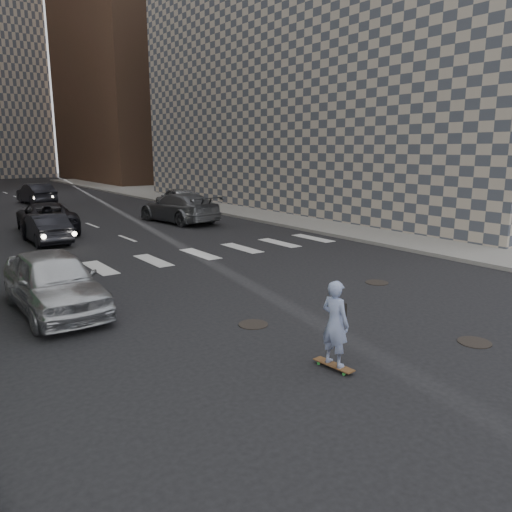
{
  "coord_description": "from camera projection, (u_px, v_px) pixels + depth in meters",
  "views": [
    {
      "loc": [
        -8.51,
        -7.89,
        4.08
      ],
      "look_at": [
        -0.95,
        2.53,
        1.3
      ],
      "focal_mm": 35.0,
      "sensor_mm": 36.0,
      "label": 1
    }
  ],
  "objects": [
    {
      "name": "manhole_a",
      "position": [
        475.0,
        342.0,
        10.7
      ],
      "size": [
        0.7,
        0.7,
        0.02
      ],
      "primitive_type": "cylinder",
      "color": "black",
      "rests_on": "ground"
    },
    {
      "name": "traffic_car_d",
      "position": [
        179.0,
        199.0,
        32.48
      ],
      "size": [
        2.41,
        4.99,
        1.64
      ],
      "primitive_type": "imported",
      "rotation": [
        0.0,
        0.0,
        3.04
      ],
      "color": "#AAADB1",
      "rests_on": "ground"
    },
    {
      "name": "silver_sedan",
      "position": [
        54.0,
        281.0,
        12.62
      ],
      "size": [
        1.88,
        4.62,
        1.57
      ],
      "primitive_type": "imported",
      "rotation": [
        0.0,
        0.0,
        0.01
      ],
      "color": "silver",
      "rests_on": "ground"
    },
    {
      "name": "manhole_c",
      "position": [
        377.0,
        283.0,
        15.46
      ],
      "size": [
        0.7,
        0.7,
        0.02
      ],
      "primitive_type": "cylinder",
      "color": "black",
      "rests_on": "ground"
    },
    {
      "name": "tower_right",
      "position": [
        147.0,
        36.0,
        63.17
      ],
      "size": [
        18.0,
        24.0,
        36.0
      ],
      "primitive_type": "cube",
      "color": "brown",
      "rests_on": "ground"
    },
    {
      "name": "traffic_car_b",
      "position": [
        179.0,
        208.0,
        28.01
      ],
      "size": [
        2.96,
        5.87,
        1.64
      ],
      "primitive_type": "imported",
      "rotation": [
        0.0,
        0.0,
        3.26
      ],
      "color": "slate",
      "rests_on": "ground"
    },
    {
      "name": "sidewalk_right",
      "position": [
        287.0,
        205.0,
        36.12
      ],
      "size": [
        13.0,
        80.0,
        0.15
      ],
      "primitive_type": "cube",
      "color": "gray",
      "rests_on": "ground"
    },
    {
      "name": "skateboarder",
      "position": [
        335.0,
        323.0,
        9.24
      ],
      "size": [
        0.45,
        0.89,
        1.73
      ],
      "rotation": [
        0.0,
        0.0,
        0.09
      ],
      "color": "brown",
      "rests_on": "ground"
    },
    {
      "name": "traffic_car_c",
      "position": [
        46.0,
        217.0,
        24.62
      ],
      "size": [
        3.16,
        5.68,
        1.5
      ],
      "primitive_type": "imported",
      "rotation": [
        0.0,
        0.0,
        3.01
      ],
      "color": "black",
      "rests_on": "ground"
    },
    {
      "name": "manhole_b",
      "position": [
        253.0,
        324.0,
        11.79
      ],
      "size": [
        0.7,
        0.7,
        0.02
      ],
      "primitive_type": "cylinder",
      "color": "black",
      "rests_on": "ground"
    },
    {
      "name": "traffic_car_a",
      "position": [
        46.0,
        228.0,
        21.87
      ],
      "size": [
        1.39,
        3.96,
        1.3
      ],
      "primitive_type": "imported",
      "rotation": [
        0.0,
        0.0,
        3.14
      ],
      "color": "black",
      "rests_on": "ground"
    },
    {
      "name": "building_right",
      "position": [
        347.0,
        48.0,
        34.9
      ],
      "size": [
        15.0,
        33.0,
        22.0
      ],
      "color": "#ADA08E",
      "rests_on": "ground"
    },
    {
      "name": "traffic_car_e",
      "position": [
        36.0,
        194.0,
        37.21
      ],
      "size": [
        2.0,
        4.78,
        1.54
      ],
      "primitive_type": "imported",
      "rotation": [
        0.0,
        0.0,
        3.22
      ],
      "color": "black",
      "rests_on": "ground"
    },
    {
      "name": "ground",
      "position": [
        350.0,
        322.0,
        11.99
      ],
      "size": [
        160.0,
        160.0,
        0.0
      ],
      "primitive_type": "plane",
      "color": "black",
      "rests_on": "ground"
    }
  ]
}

